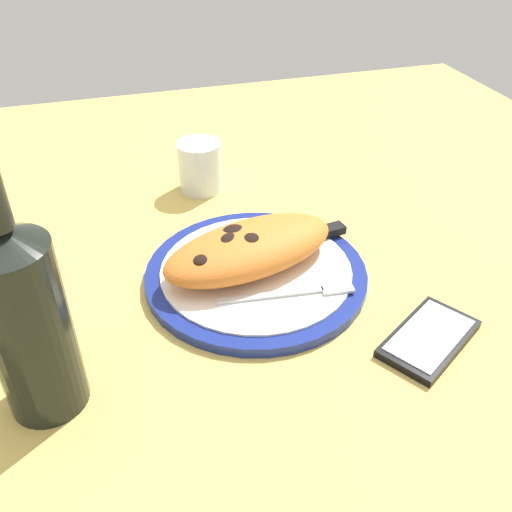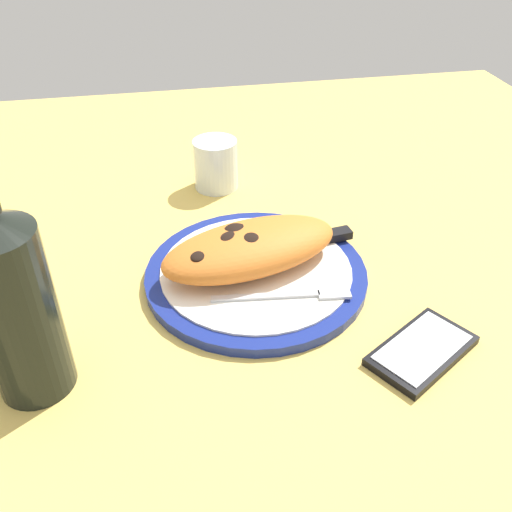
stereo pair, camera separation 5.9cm
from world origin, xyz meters
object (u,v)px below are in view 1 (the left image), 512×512
Objects in this scene: wine_bottle at (26,318)px; plate at (256,274)px; fork at (298,292)px; calzone at (249,248)px; water_glass at (200,170)px; knife at (298,240)px; smartphone at (429,338)px.

plate is at bearing 26.84° from wine_bottle.
fork is 0.61× the size of wine_bottle.
plate is 1.13× the size of calzone.
plate is 3.53× the size of water_glass.
water_glass reaches higher than knife.
calzone is 25.21cm from water_glass.
knife is at bearing 111.60° from smartphone.
fork is at bearing 139.06° from smartphone.
wine_bottle reaches higher than calzone.
knife is 1.47× the size of smartphone.
fork is 11.19cm from knife.
calzone is 3.13× the size of water_glass.
calzone is 24.61cm from smartphone.
smartphone is (12.23, -10.61, -1.33)cm from fork.
smartphone is 43.32cm from wine_bottle.
wine_bottle is (-33.45, -17.24, 9.04)cm from knife.
knife is 0.74× the size of wine_bottle.
wine_bottle is (-25.52, -14.19, 6.86)cm from calzone.
calzone is 30.00cm from wine_bottle.
knife is (7.34, 4.03, 1.37)cm from plate.
plate is 7.41cm from fork.
fork is 2.11× the size of water_glass.
plate is 1.02× the size of wine_bottle.
fork is at bearing -61.42° from calzone.
water_glass reaches higher than calzone.
calzone is 1.22× the size of knife.
calzone reaches higher than fork.
fork is at bearing 12.86° from wine_bottle.
smartphone is at bearing -68.40° from knife.
knife is at bearing 27.27° from wine_bottle.
wine_bottle is at bearing 174.72° from smartphone.
wine_bottle reaches higher than water_glass.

